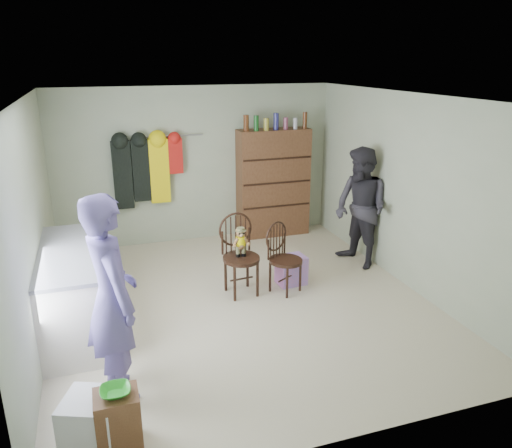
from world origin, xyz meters
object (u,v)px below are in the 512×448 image
object	(u,v)px
chair_far	(282,255)
dresser	(273,182)
chair_front	(240,249)
counter	(72,291)

from	to	relation	value
chair_far	dresser	world-z (taller)	dresser
chair_front	chair_far	world-z (taller)	chair_front
counter	chair_far	world-z (taller)	counter
chair_front	chair_far	size ratio (longest dim) A/B	1.13
dresser	chair_far	bearing A→B (deg)	-106.98
counter	chair_far	xyz separation A→B (m)	(2.56, 0.19, 0.02)
counter	dresser	size ratio (longest dim) A/B	0.90
chair_far	counter	bearing A→B (deg)	154.47
counter	chair_far	size ratio (longest dim) A/B	2.01
chair_front	counter	bearing A→B (deg)	-177.01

